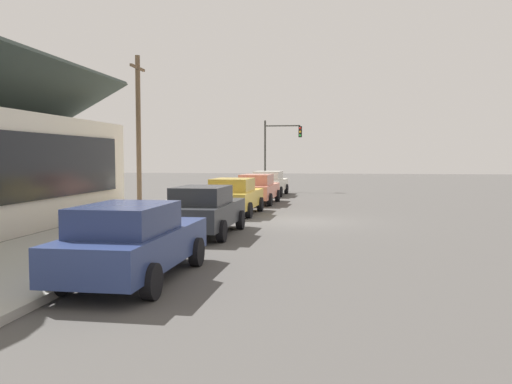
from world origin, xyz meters
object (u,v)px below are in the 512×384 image
(car_navy, at_px, (133,241))
(car_mustard, at_px, (234,196))
(car_ivory, at_px, (269,183))
(utility_pole_wooden, at_px, (138,128))
(fire_hydrant_red, at_px, (140,226))
(car_charcoal, at_px, (205,210))
(car_coral, at_px, (258,189))
(traffic_light_main, at_px, (279,144))

(car_navy, xyz_separation_m, car_mustard, (12.60, 0.24, -0.00))
(car_ivory, relative_size, utility_pole_wooden, 0.65)
(fire_hydrant_red, bearing_deg, car_mustard, -9.28)
(car_navy, height_order, fire_hydrant_red, car_navy)
(car_ivory, relative_size, fire_hydrant_red, 6.87)
(car_charcoal, height_order, utility_pole_wooden, utility_pole_wooden)
(car_coral, relative_size, fire_hydrant_red, 6.61)
(car_charcoal, bearing_deg, traffic_light_main, 0.95)
(traffic_light_main, xyz_separation_m, fire_hydrant_red, (-24.57, 1.66, -2.99))
(traffic_light_main, bearing_deg, fire_hydrant_red, 176.14)
(car_mustard, xyz_separation_m, car_ivory, (11.77, -0.15, 0.00))
(car_navy, height_order, car_charcoal, same)
(car_ivory, bearing_deg, utility_pole_wooden, 151.32)
(utility_pole_wooden, bearing_deg, fire_hydrant_red, -159.49)
(traffic_light_main, relative_size, fire_hydrant_red, 7.32)
(car_coral, relative_size, utility_pole_wooden, 0.63)
(car_navy, distance_m, car_ivory, 24.37)
(car_ivory, bearing_deg, traffic_light_main, -0.02)
(car_mustard, height_order, fire_hydrant_red, car_mustard)
(car_navy, distance_m, car_charcoal, 6.41)
(car_mustard, relative_size, utility_pole_wooden, 0.60)
(car_ivory, bearing_deg, car_mustard, -178.45)
(car_coral, height_order, fire_hydrant_red, car_coral)
(car_navy, xyz_separation_m, car_coral, (18.09, -0.04, -0.00))
(car_mustard, relative_size, traffic_light_main, 0.87)
(traffic_light_main, bearing_deg, car_mustard, 178.79)
(car_charcoal, distance_m, fire_hydrant_red, 2.38)
(car_navy, distance_m, fire_hydrant_red, 4.84)
(car_mustard, relative_size, fire_hydrant_red, 6.38)
(car_ivory, height_order, fire_hydrant_red, car_ivory)
(car_charcoal, distance_m, car_mustard, 6.19)
(car_coral, xyz_separation_m, car_ivory, (6.28, 0.12, 0.00))
(car_ivory, xyz_separation_m, utility_pole_wooden, (-9.10, 5.47, 3.11))
(car_navy, relative_size, car_ivory, 0.99)
(utility_pole_wooden, relative_size, fire_hydrant_red, 10.56)
(car_coral, height_order, utility_pole_wooden, utility_pole_wooden)
(car_ivory, distance_m, traffic_light_main, 5.47)
(car_coral, bearing_deg, fire_hydrant_red, 175.57)
(utility_pole_wooden, xyz_separation_m, fire_hydrant_red, (-10.69, -4.00, -3.43))
(traffic_light_main, bearing_deg, car_ivory, 177.68)
(car_navy, distance_m, utility_pole_wooden, 16.54)
(car_charcoal, relative_size, traffic_light_main, 0.90)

